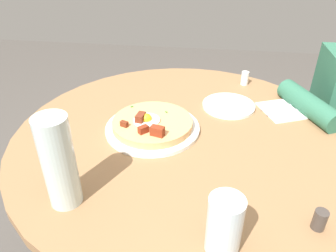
# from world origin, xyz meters

# --- Properties ---
(dining_table) EXTENTS (1.02, 1.02, 0.76)m
(dining_table) POSITION_xyz_m (0.00, 0.00, 0.58)
(dining_table) COLOR olive
(dining_table) RESTS_ON ground_plane
(pizza_plate) EXTENTS (0.29, 0.29, 0.01)m
(pizza_plate) POSITION_xyz_m (0.10, -0.01, 0.77)
(pizza_plate) COLOR white
(pizza_plate) RESTS_ON dining_table
(breakfast_pizza) EXTENTS (0.24, 0.24, 0.05)m
(breakfast_pizza) POSITION_xyz_m (0.10, -0.00, 0.78)
(breakfast_pizza) COLOR tan
(breakfast_pizza) RESTS_ON pizza_plate
(bread_plate) EXTENTS (0.18, 0.18, 0.01)m
(bread_plate) POSITION_xyz_m (-0.14, -0.19, 0.76)
(bread_plate) COLOR white
(bread_plate) RESTS_ON dining_table
(napkin) EXTENTS (0.21, 0.19, 0.00)m
(napkin) POSITION_xyz_m (-0.33, -0.19, 0.76)
(napkin) COLOR white
(napkin) RESTS_ON dining_table
(fork) EXTENTS (0.17, 0.08, 0.00)m
(fork) POSITION_xyz_m (-0.33, -0.21, 0.77)
(fork) COLOR silver
(fork) RESTS_ON napkin
(knife) EXTENTS (0.17, 0.08, 0.00)m
(knife) POSITION_xyz_m (-0.34, -0.17, 0.77)
(knife) COLOR silver
(knife) RESTS_ON napkin
(water_glass) EXTENTS (0.07, 0.07, 0.13)m
(water_glass) POSITION_xyz_m (-0.11, 0.39, 0.82)
(water_glass) COLOR silver
(water_glass) RESTS_ON dining_table
(water_bottle) EXTENTS (0.07, 0.07, 0.22)m
(water_bottle) POSITION_xyz_m (0.24, 0.31, 0.87)
(water_bottle) COLOR silver
(water_bottle) RESTS_ON dining_table
(salt_shaker) EXTENTS (0.03, 0.03, 0.05)m
(salt_shaker) POSITION_xyz_m (-0.20, -0.38, 0.79)
(salt_shaker) COLOR white
(salt_shaker) RESTS_ON dining_table
(pepper_shaker) EXTENTS (0.03, 0.03, 0.05)m
(pepper_shaker) POSITION_xyz_m (-0.31, 0.32, 0.78)
(pepper_shaker) COLOR #3F3833
(pepper_shaker) RESTS_ON dining_table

